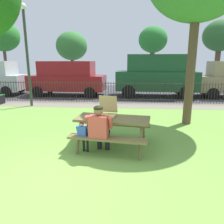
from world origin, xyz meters
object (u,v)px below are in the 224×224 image
(adult_at_table, at_px, (100,128))
(lamp_post_walkway, at_px, (26,47))
(parked_car_center, at_px, (68,78))
(far_tree_midright, at_px, (220,37))
(parked_car_right, at_px, (156,75))
(far_tree_center, at_px, (153,41))
(child_at_table, at_px, (83,134))
(far_tree_left, at_px, (3,36))
(pizza_box_open, at_px, (107,113))
(picnic_table_foreground, at_px, (113,124))
(far_tree_midleft, at_px, (72,46))

(adult_at_table, bearing_deg, lamp_post_walkway, 127.61)
(parked_car_center, bearing_deg, far_tree_midright, 32.56)
(far_tree_midright, bearing_deg, parked_car_right, -130.24)
(far_tree_center, bearing_deg, child_at_table, -101.30)
(far_tree_left, height_order, far_tree_center, far_tree_left)
(far_tree_left, distance_m, far_tree_center, 14.10)
(far_tree_left, relative_size, far_tree_midright, 1.03)
(adult_at_table, bearing_deg, far_tree_midright, 61.56)
(lamp_post_walkway, bearing_deg, child_at_table, -55.06)
(pizza_box_open, relative_size, far_tree_center, 0.12)
(pizza_box_open, xyz_separation_m, parked_car_center, (-3.20, 7.88, 0.23))
(far_tree_left, bearing_deg, parked_car_right, -28.85)
(picnic_table_foreground, bearing_deg, lamp_post_walkway, 132.07)
(adult_at_table, bearing_deg, parked_car_right, 74.82)
(far_tree_midleft, bearing_deg, picnic_table_foreground, -72.23)
(far_tree_midright, bearing_deg, far_tree_center, 180.00)
(child_at_table, height_order, far_tree_left, far_tree_left)
(lamp_post_walkway, height_order, far_tree_midright, far_tree_midright)
(child_at_table, bearing_deg, far_tree_left, 124.44)
(child_at_table, height_order, far_tree_midleft, far_tree_midleft)
(parked_car_center, xyz_separation_m, far_tree_midleft, (-1.60, 7.49, 2.30))
(parked_car_center, bearing_deg, picnic_table_foreground, -67.15)
(far_tree_midright, bearing_deg, child_at_table, -119.54)
(parked_car_right, bearing_deg, adult_at_table, -105.18)
(child_at_table, relative_size, parked_car_center, 0.17)
(picnic_table_foreground, relative_size, child_at_table, 2.47)
(child_at_table, bearing_deg, adult_at_table, -3.46)
(parked_car_center, height_order, far_tree_midright, far_tree_midright)
(picnic_table_foreground, bearing_deg, parked_car_right, 75.73)
(far_tree_left, xyz_separation_m, far_tree_midleft, (6.61, 0.00, -0.92))
(adult_at_table, relative_size, child_at_table, 1.48)
(child_at_table, height_order, parked_car_center, parked_car_center)
(far_tree_midleft, height_order, far_tree_midright, far_tree_midright)
(child_at_table, height_order, far_tree_midright, far_tree_midright)
(far_tree_left, bearing_deg, lamp_post_walkway, -55.80)
(lamp_post_walkway, bearing_deg, picnic_table_foreground, -47.93)
(far_tree_midright, bearing_deg, lamp_post_walkway, -139.56)
(child_at_table, distance_m, far_tree_left, 19.67)
(parked_car_center, relative_size, far_tree_midright, 0.84)
(far_tree_midleft, height_order, far_tree_center, far_tree_center)
(parked_car_center, height_order, far_tree_left, far_tree_left)
(picnic_table_foreground, distance_m, pizza_box_open, 0.33)
(adult_at_table, xyz_separation_m, far_tree_left, (-11.30, 15.94, 3.66))
(far_tree_center, bearing_deg, picnic_table_foreground, -99.29)
(parked_car_center, height_order, parked_car_right, parked_car_right)
(pizza_box_open, relative_size, far_tree_midleft, 0.13)
(parked_car_right, bearing_deg, far_tree_left, 151.15)
(far_tree_left, bearing_deg, far_tree_midright, 0.00)
(picnic_table_foreground, xyz_separation_m, far_tree_center, (2.53, 15.47, 3.26))
(pizza_box_open, xyz_separation_m, adult_at_table, (-0.10, -0.57, -0.21))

